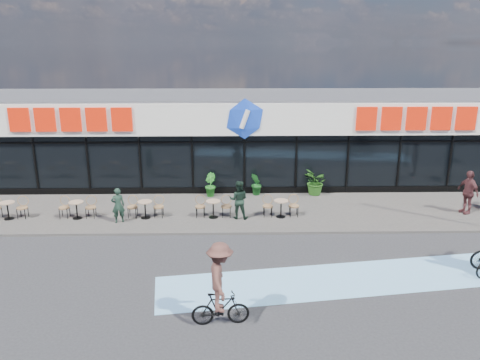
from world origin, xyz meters
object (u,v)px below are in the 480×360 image
(patron_left, at_px, (118,205))
(pedestrian_a, at_px, (468,192))
(potted_plant_left, at_px, (210,185))
(potted_plant_mid, at_px, (257,184))
(patron_right, at_px, (239,200))
(potted_plant_right, at_px, (316,182))

(patron_left, xyz_separation_m, pedestrian_a, (14.76, 0.81, 0.21))
(patron_left, bearing_deg, potted_plant_left, -156.05)
(potted_plant_mid, height_order, patron_right, patron_right)
(pedestrian_a, bearing_deg, potted_plant_mid, -124.21)
(potted_plant_mid, distance_m, patron_right, 3.22)
(pedestrian_a, bearing_deg, potted_plant_left, -120.66)
(patron_left, relative_size, patron_right, 0.90)
(potted_plant_left, distance_m, potted_plant_right, 5.11)
(potted_plant_left, xyz_separation_m, potted_plant_right, (5.10, 0.06, 0.09))
(potted_plant_right, height_order, patron_right, patron_right)
(potted_plant_left, height_order, patron_left, patron_left)
(patron_right, xyz_separation_m, pedestrian_a, (9.84, 0.45, 0.13))
(potted_plant_left, bearing_deg, potted_plant_mid, 2.00)
(potted_plant_mid, xyz_separation_m, pedestrian_a, (8.92, -2.63, 0.39))
(patron_left, xyz_separation_m, patron_right, (4.92, 0.36, 0.08))
(potted_plant_mid, height_order, pedestrian_a, pedestrian_a)
(patron_right, height_order, pedestrian_a, pedestrian_a)
(patron_left, bearing_deg, pedestrian_a, 164.05)
(potted_plant_left, relative_size, potted_plant_right, 0.86)
(potted_plant_left, distance_m, potted_plant_mid, 2.24)
(potted_plant_mid, height_order, potted_plant_right, potted_plant_right)
(potted_plant_left, xyz_separation_m, patron_left, (-3.60, -3.36, 0.17))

